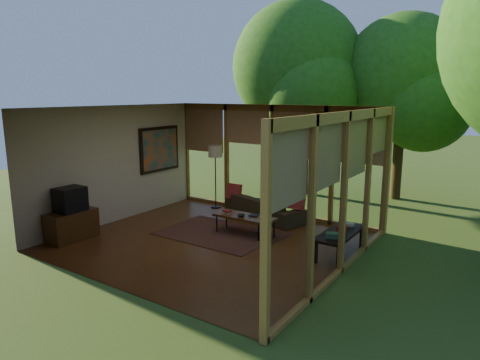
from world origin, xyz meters
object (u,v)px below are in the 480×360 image
Objects in this scene: floor_lamp at (215,155)px; coffee_table at (242,217)px; media_cabinet at (72,225)px; television at (70,199)px; side_console at (338,234)px; sofa at (261,207)px.

floor_lamp is 1.38× the size of coffee_table.
media_cabinet is 1.82× the size of television.
floor_lamp is 1.18× the size of side_console.
floor_lamp is at bearing 6.96° from sofa.
floor_lamp is (0.93, 3.66, 0.56)m from television.
media_cabinet is 3.94m from floor_lamp.
side_console is at bearing 167.09° from sofa.
floor_lamp is at bearing 159.93° from side_console.
television is at bearing -155.28° from side_console.
media_cabinet is at bearing -155.37° from side_console.
floor_lamp reaches higher than sofa.
sofa is 1.11× the size of floor_lamp.
television is 5.36m from side_console.
coffee_table is (1.79, -1.46, -1.01)m from floor_lamp.
media_cabinet is (-2.45, -3.47, 0.03)m from sofa.
side_console is at bearing 0.69° from coffee_table.
floor_lamp is (-1.50, 0.19, 1.14)m from sofa.
sofa is 1.89m from floor_lamp.
television reaches higher than sofa.
media_cabinet is at bearing 180.00° from television.
television is 0.46× the size of coffee_table.
media_cabinet is 0.61× the size of floor_lamp.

